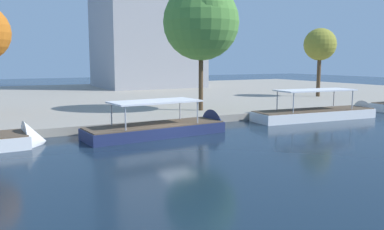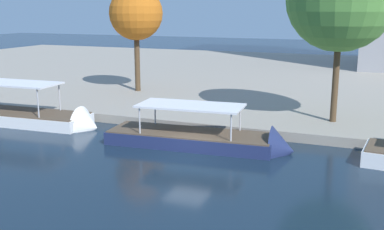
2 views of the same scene
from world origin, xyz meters
name	(u,v)px [view 1 (image 1 of 2)]	position (x,y,z in m)	size (l,w,h in m)	color
ground_plane	(178,140)	(0.00, 0.00, 0.00)	(220.00, 220.00, 0.00)	#142333
dock_promenade	(77,98)	(0.00, 32.93, 0.33)	(120.00, 55.00, 0.66)	gray
tour_boat_2	(169,130)	(0.45, 2.40, 0.33)	(12.11, 4.05, 3.92)	navy
tour_boat_3	(323,115)	(17.11, 2.74, 0.33)	(14.05, 4.12, 4.09)	white
tree_1	(318,45)	(29.58, 15.95, 7.82)	(4.43, 4.63, 9.41)	#4C3823
tree_2	(203,20)	(7.37, 9.40, 9.57)	(7.49, 7.49, 12.47)	#4C3823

